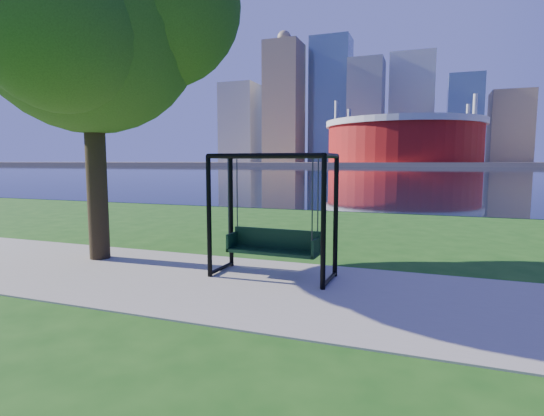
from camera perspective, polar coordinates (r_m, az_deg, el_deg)
The scene contains 8 objects.
ground at distance 8.51m, azimuth -1.33°, elevation -9.65°, with size 900.00×900.00×0.00m, color #1E5114.
path at distance 8.06m, azimuth -2.65°, elevation -10.45°, with size 120.00×4.00×0.03m, color #9E937F.
river at distance 109.68m, azimuth 18.60°, elevation 4.71°, with size 900.00×180.00×0.02m, color black.
far_bank at distance 313.63m, azimuth 19.66°, elevation 5.64°, with size 900.00×228.00×2.00m, color #937F60.
stadium at distance 243.25m, azimuth 17.22°, elevation 8.77°, with size 83.00×83.00×32.00m.
skyline at distance 328.81m, azimuth 19.15°, elevation 11.76°, with size 392.00×66.00×96.50m.
swing at distance 8.46m, azimuth 0.14°, elevation -1.41°, with size 2.46×1.11×2.49m.
park_tree at distance 11.38m, azimuth -23.35°, elevation 22.84°, with size 6.58×5.94×8.17m.
Camera 1 is at (2.99, -7.62, 2.33)m, focal length 28.00 mm.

